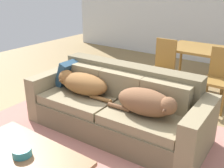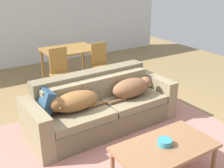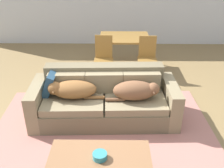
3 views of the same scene
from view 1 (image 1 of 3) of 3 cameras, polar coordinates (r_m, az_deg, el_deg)
name	(u,v)px [view 1 (image 1 of 3)]	position (r m, az deg, el deg)	size (l,w,h in m)	color
ground_plane	(113,138)	(3.42, 0.14, -11.41)	(10.00, 10.00, 0.00)	olive
back_partition	(218,4)	(6.57, 21.82, 15.54)	(8.00, 0.12, 2.70)	silver
area_rug	(77,159)	(3.08, -7.61, -15.59)	(3.40, 3.22, 0.01)	#B67569
couch	(118,107)	(3.45, 1.22, -4.98)	(2.35, 0.99, 0.83)	#6E6248
dog_on_left_cushion	(82,83)	(3.55, -6.44, 0.18)	(0.88, 0.38, 0.28)	brown
dog_on_right_cushion	(147,102)	(2.98, 7.48, -3.92)	(0.82, 0.36, 0.30)	brown
throw_pillow_by_left_arm	(69,73)	(3.88, -9.20, 2.33)	(0.11, 0.37, 0.37)	navy
coffee_table	(21,161)	(2.52, -18.82, -15.27)	(1.16, 0.65, 0.44)	#906340
bowl_on_coffee_table	(22,152)	(2.47, -18.71, -13.64)	(0.16, 0.16, 0.07)	teal
dining_table	(202,53)	(4.88, 18.62, 6.37)	(1.10, 0.84, 0.76)	olive
dining_chair_near_left	(162,66)	(4.55, 10.69, 3.90)	(0.41, 0.41, 0.95)	olive
dining_chair_near_right	(219,76)	(4.29, 21.87, 1.58)	(0.41, 0.41, 0.93)	olive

